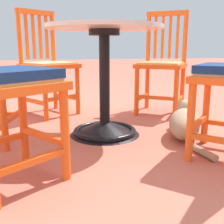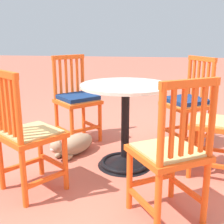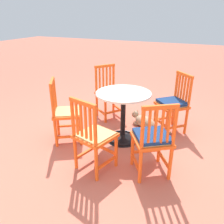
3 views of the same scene
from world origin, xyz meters
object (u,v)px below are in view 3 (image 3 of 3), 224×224
object	(u,v)px
orange_chair_near_fence	(65,113)
tabby_cat	(144,121)
orange_chair_tucked_in	(109,94)
orange_chair_at_corner	(173,104)
orange_chair_facing_out	(94,137)
cafe_table	(123,122)
orange_chair_by_planter	(152,139)

from	to	relation	value
orange_chair_near_fence	tabby_cat	bearing A→B (deg)	-136.28
orange_chair_tucked_in	orange_chair_at_corner	distance (m)	1.12
orange_chair_facing_out	cafe_table	bearing A→B (deg)	-93.68
orange_chair_at_corner	orange_chair_tucked_in	bearing A→B (deg)	-3.74
tabby_cat	orange_chair_tucked_in	bearing A→B (deg)	-10.91
orange_chair_by_planter	orange_chair_at_corner	size ratio (longest dim) A/B	1.00
orange_chair_at_corner	tabby_cat	bearing A→B (deg)	8.34
orange_chair_facing_out	tabby_cat	world-z (taller)	orange_chair_facing_out
orange_chair_near_fence	orange_chair_by_planter	size ratio (longest dim) A/B	1.00
orange_chair_at_corner	tabby_cat	size ratio (longest dim) A/B	1.27
orange_chair_tucked_in	tabby_cat	size ratio (longest dim) A/B	1.27
cafe_table	tabby_cat	bearing A→B (deg)	-107.78
orange_chair_facing_out	tabby_cat	distance (m)	1.36
orange_chair_near_fence	orange_chair_tucked_in	bearing A→B (deg)	-101.70
orange_chair_at_corner	cafe_table	bearing A→B (deg)	44.77
orange_chair_by_planter	orange_chair_facing_out	bearing A→B (deg)	17.39
orange_chair_tucked_in	orange_chair_by_planter	size ratio (longest dim) A/B	1.00
orange_chair_facing_out	orange_chair_tucked_in	bearing A→B (deg)	-71.43
orange_chair_tucked_in	orange_chair_at_corner	xyz separation A→B (m)	(-1.11, 0.07, 0.01)
orange_chair_facing_out	orange_chair_at_corner	world-z (taller)	same
orange_chair_tucked_in	orange_chair_facing_out	distance (m)	1.51
cafe_table	orange_chair_tucked_in	bearing A→B (deg)	-50.95
tabby_cat	orange_chair_by_planter	bearing A→B (deg)	110.69
cafe_table	tabby_cat	distance (m)	0.58
orange_chair_tucked_in	orange_chair_by_planter	world-z (taller)	same
cafe_table	tabby_cat	size ratio (longest dim) A/B	1.06
orange_chair_near_fence	orange_chair_facing_out	world-z (taller)	same
cafe_table	orange_chair_tucked_in	xyz separation A→B (m)	(0.53, -0.65, 0.15)
orange_chair_tucked_in	orange_chair_facing_out	size ratio (longest dim) A/B	1.00
orange_chair_facing_out	tabby_cat	size ratio (longest dim) A/B	1.27
orange_chair_at_corner	orange_chair_by_planter	bearing A→B (deg)	89.79
cafe_table	orange_chair_facing_out	world-z (taller)	orange_chair_facing_out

